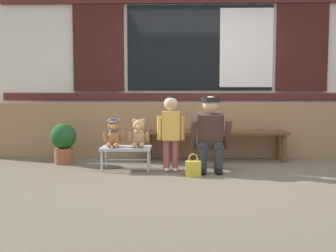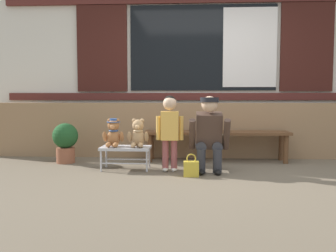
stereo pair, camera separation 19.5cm
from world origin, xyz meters
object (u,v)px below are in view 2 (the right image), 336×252
Objects in this scene: small_display_bench at (126,149)px; teddy_bear_with_hat at (113,133)px; potted_plant at (65,140)px; teddy_bear_plain at (138,134)px; wooden_bench_long at (216,136)px; handbag_on_ground at (191,168)px; adult_crouching at (210,134)px; child_standing at (170,125)px.

teddy_bear_with_hat reaches higher than small_display_bench.
teddy_bear_plain is at bearing -21.65° from potted_plant.
wooden_bench_long is 5.78× the size of teddy_bear_with_hat.
small_display_bench is 1.04m from potted_plant.
small_display_bench reaches higher than handbag_on_ground.
small_display_bench is 0.67× the size of adult_crouching.
teddy_bear_plain reaches higher than wooden_bench_long.
potted_plant is (-2.02, 0.52, -0.16)m from adult_crouching.
teddy_bear_with_hat is (-1.38, -0.71, 0.10)m from wooden_bench_long.
adult_crouching is (1.24, -0.08, 0.01)m from teddy_bear_with_hat.
adult_crouching reaches higher than teddy_bear_with_hat.
wooden_bench_long is 1.41m from small_display_bench.
small_display_bench is at bearing 155.95° from handbag_on_ground.
potted_plant reaches higher than small_display_bench.
child_standing is 0.51m from adult_crouching.
handbag_on_ground is (0.68, -0.38, -0.37)m from teddy_bear_plain.
wooden_bench_long is at bearing 30.15° from small_display_bench.
teddy_bear_with_hat is 0.91m from potted_plant.
handbag_on_ground is at bearing -47.57° from child_standing.
teddy_bear_with_hat is at bearing 179.23° from small_display_bench.
teddy_bear_with_hat is 1.34× the size of handbag_on_ground.
handbag_on_ground is at bearing -28.94° from teddy_bear_plain.
wooden_bench_long is at bearing 27.11° from teddy_bear_with_hat.
potted_plant reaches higher than handbag_on_ground.
adult_crouching reaches higher than teddy_bear_plain.
small_display_bench is (-1.22, -0.71, -0.11)m from wooden_bench_long.
small_display_bench is 0.67× the size of child_standing.
teddy_bear_with_hat is 0.64× the size of potted_plant.
teddy_bear_plain is 0.44m from child_standing.
wooden_bench_long is 1.04m from child_standing.
teddy_bear_plain is at bearing 151.06° from handbag_on_ground.
potted_plant is at bearing 165.52° from adult_crouching.
potted_plant is at bearing 155.04° from small_display_bench.
adult_crouching is (0.92, -0.08, 0.02)m from teddy_bear_plain.
child_standing reaches higher than wooden_bench_long.
teddy_bear_plain is at bearing 168.60° from child_standing.
wooden_bench_long is 5.78× the size of teddy_bear_plain.
small_display_bench is 1.10m from adult_crouching.
small_display_bench is 1.12× the size of potted_plant.
wooden_bench_long is 2.19× the size of child_standing.
potted_plant reaches higher than wooden_bench_long.
child_standing is 1.68× the size of potted_plant.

